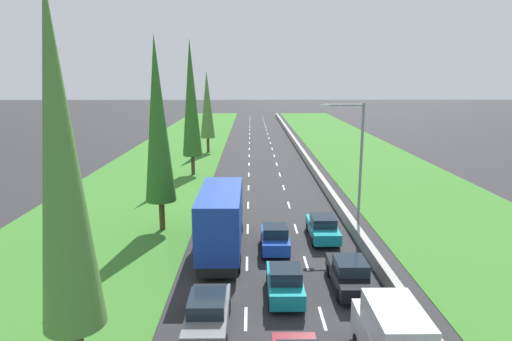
# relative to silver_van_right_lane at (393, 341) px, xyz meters

# --- Properties ---
(ground_plane) EXTENTS (300.00, 300.00, 0.00)m
(ground_plane) POSITION_rel_silver_van_right_lane_xyz_m (-3.64, 48.91, -1.40)
(ground_plane) COLOR #28282B
(ground_plane) RESTS_ON ground
(grass_verge_left) EXTENTS (14.00, 140.00, 0.04)m
(grass_verge_left) POSITION_rel_silver_van_right_lane_xyz_m (-16.29, 48.91, -1.38)
(grass_verge_left) COLOR #387528
(grass_verge_left) RESTS_ON ground
(grass_verge_right) EXTENTS (14.00, 140.00, 0.04)m
(grass_verge_right) POSITION_rel_silver_van_right_lane_xyz_m (10.71, 48.91, -1.38)
(grass_verge_right) COLOR #387528
(grass_verge_right) RESTS_ON ground
(median_barrier) EXTENTS (0.44, 120.00, 0.85)m
(median_barrier) POSITION_rel_silver_van_right_lane_xyz_m (2.06, 48.91, -0.97)
(median_barrier) COLOR #9E9B93
(median_barrier) RESTS_ON ground
(lane_markings) EXTENTS (3.64, 116.00, 0.01)m
(lane_markings) POSITION_rel_silver_van_right_lane_xyz_m (-3.64, 48.91, -1.39)
(lane_markings) COLOR white
(lane_markings) RESTS_ON ground
(silver_van_right_lane) EXTENTS (1.96, 4.90, 2.82)m
(silver_van_right_lane) POSITION_rel_silver_van_right_lane_xyz_m (0.00, 0.00, 0.00)
(silver_van_right_lane) COLOR silver
(silver_van_right_lane) RESTS_ON ground
(black_sedan_right_lane) EXTENTS (1.82, 4.50, 1.64)m
(black_sedan_right_lane) POSITION_rel_silver_van_right_lane_xyz_m (-0.05, 6.77, -0.59)
(black_sedan_right_lane) COLOR black
(black_sedan_right_lane) RESTS_ON ground
(teal_hatchback_centre_lane) EXTENTS (1.74, 3.90, 1.72)m
(teal_hatchback_centre_lane) POSITION_rel_silver_van_right_lane_xyz_m (-3.48, 5.81, -0.56)
(teal_hatchback_centre_lane) COLOR teal
(teal_hatchback_centre_lane) RESTS_ON ground
(blue_hatchback_centre_lane) EXTENTS (1.74, 3.90, 1.72)m
(blue_hatchback_centre_lane) POSITION_rel_silver_van_right_lane_xyz_m (-3.64, 11.87, -0.56)
(blue_hatchback_centre_lane) COLOR #1E47B7
(blue_hatchback_centre_lane) RESTS_ON ground
(teal_sedan_right_lane) EXTENTS (1.82, 4.50, 1.64)m
(teal_sedan_right_lane) POSITION_rel_silver_van_right_lane_xyz_m (-0.30, 13.88, -0.59)
(teal_sedan_right_lane) COLOR teal
(teal_sedan_right_lane) RESTS_ON ground
(grey_sedan_left_lane) EXTENTS (1.82, 4.50, 1.64)m
(grey_sedan_left_lane) POSITION_rel_silver_van_right_lane_xyz_m (-7.03, 3.02, -0.59)
(grey_sedan_left_lane) COLOR slate
(grey_sedan_left_lane) RESTS_ON ground
(blue_box_truck_left_lane) EXTENTS (2.46, 9.40, 4.18)m
(blue_box_truck_left_lane) POSITION_rel_silver_van_right_lane_xyz_m (-6.98, 11.84, 0.78)
(blue_box_truck_left_lane) COLOR black
(blue_box_truck_left_lane) RESTS_ON ground
(poplar_tree_nearest) EXTENTS (2.15, 2.15, 14.00)m
(poplar_tree_nearest) POSITION_rel_silver_van_right_lane_xyz_m (-11.37, -0.02, 6.65)
(poplar_tree_nearest) COLOR #4C3823
(poplar_tree_nearest) RESTS_ON ground
(poplar_tree_second) EXTENTS (2.14, 2.14, 13.60)m
(poplar_tree_second) POSITION_rel_silver_van_right_lane_xyz_m (-11.53, 15.81, 6.45)
(poplar_tree_second) COLOR #4C3823
(poplar_tree_second) RESTS_ON ground
(poplar_tree_third) EXTENTS (2.17, 2.17, 14.87)m
(poplar_tree_third) POSITION_rel_silver_van_right_lane_xyz_m (-11.66, 33.99, 7.09)
(poplar_tree_third) COLOR #4C3823
(poplar_tree_third) RESTS_ON ground
(poplar_tree_fourth) EXTENTS (2.09, 2.09, 11.66)m
(poplar_tree_fourth) POSITION_rel_silver_van_right_lane_xyz_m (-11.37, 48.61, 5.48)
(poplar_tree_fourth) COLOR #4C3823
(poplar_tree_fourth) RESTS_ON ground
(street_light_mast) EXTENTS (3.20, 0.28, 9.00)m
(street_light_mast) POSITION_rel_silver_van_right_lane_xyz_m (2.53, 16.98, 3.83)
(street_light_mast) COLOR gray
(street_light_mast) RESTS_ON ground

